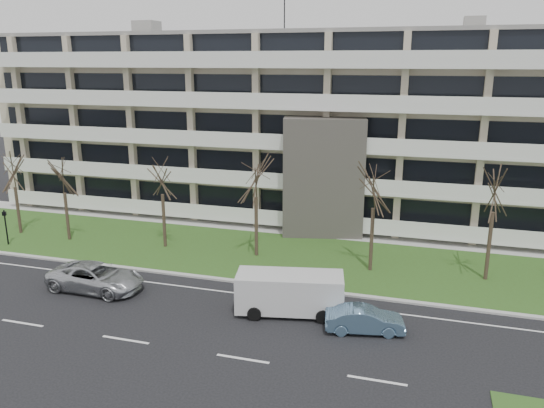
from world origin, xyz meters
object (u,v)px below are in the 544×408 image
(silver_pickup, at_px, (96,277))
(blue_sedan, at_px, (365,320))
(white_van, at_px, (291,290))
(pedestrian_signal, at_px, (5,223))

(silver_pickup, distance_m, blue_sedan, 15.72)
(silver_pickup, bearing_deg, white_van, -86.50)
(pedestrian_signal, bearing_deg, white_van, -34.11)
(white_van, height_order, pedestrian_signal, pedestrian_signal)
(blue_sedan, bearing_deg, pedestrian_signal, 66.39)
(silver_pickup, distance_m, white_van, 11.71)
(white_van, bearing_deg, pedestrian_signal, 157.44)
(silver_pickup, distance_m, pedestrian_signal, 11.89)
(pedestrian_signal, bearing_deg, blue_sedan, -34.42)
(silver_pickup, xyz_separation_m, blue_sedan, (15.71, -0.59, -0.14))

